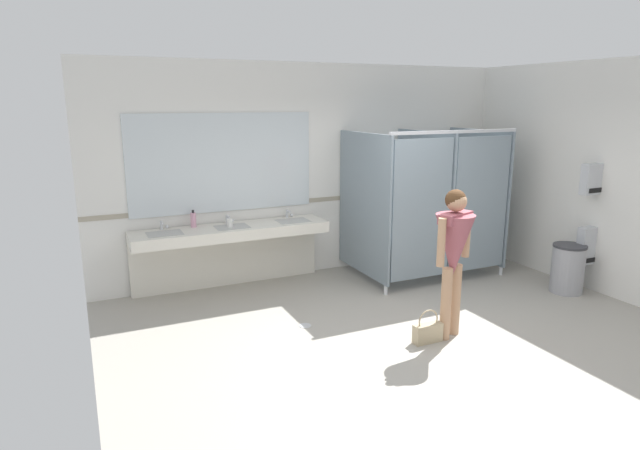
{
  "coord_description": "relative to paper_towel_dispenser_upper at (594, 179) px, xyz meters",
  "views": [
    {
      "loc": [
        -3.17,
        -4.34,
        2.43
      ],
      "look_at": [
        -1.01,
        0.33,
        1.23
      ],
      "focal_mm": 30.03,
      "sensor_mm": 36.0,
      "label": 1
    }
  ],
  "objects": [
    {
      "name": "person_standing",
      "position": [
        -2.53,
        -0.45,
        -0.48
      ],
      "size": [
        0.53,
        0.51,
        1.57
      ],
      "color": "tan",
      "rests_on": "ground_plane"
    },
    {
      "name": "paper_towel_dispenser_lower",
      "position": [
        0.0,
        -0.03,
        -0.86
      ],
      "size": [
        0.31,
        0.13,
        0.49
      ],
      "color": "#B7BABF",
      "rests_on": "wall_side_right"
    },
    {
      "name": "handbag",
      "position": [
        -2.83,
        -0.48,
        -1.35
      ],
      "size": [
        0.32,
        0.11,
        0.36
      ],
      "color": "tan",
      "rests_on": "ground_plane"
    },
    {
      "name": "wall_back_tile_band",
      "position": [
        -2.81,
        2.2,
        -0.41
      ],
      "size": [
        6.36,
        0.01,
        0.06
      ],
      "primitive_type": "cube",
      "color": "#9E937F",
      "rests_on": "wall_back"
    },
    {
      "name": "paper_cup",
      "position": [
        -4.24,
        1.87,
        -0.56
      ],
      "size": [
        0.07,
        0.07,
        0.1
      ],
      "primitive_type": "cylinder",
      "color": "white",
      "rests_on": "vanity_counter"
    },
    {
      "name": "paper_towel_dispenser_upper",
      "position": [
        0.0,
        0.0,
        0.0
      ],
      "size": [
        0.38,
        0.13,
        0.39
      ],
      "color": "#B7BABF",
      "rests_on": "wall_side_right"
    },
    {
      "name": "ground_plane",
      "position": [
        -2.81,
        -0.31,
        -1.51
      ],
      "size": [
        6.36,
        5.62,
        0.1
      ],
      "primitive_type": "cube",
      "color": "#9E998E"
    },
    {
      "name": "vanity_counter",
      "position": [
        -4.21,
        1.99,
        -0.84
      ],
      "size": [
        2.53,
        0.57,
        0.97
      ],
      "color": "silver",
      "rests_on": "ground_plane"
    },
    {
      "name": "floor_drain_cover",
      "position": [
        -3.82,
        0.43,
        -1.46
      ],
      "size": [
        0.14,
        0.14,
        0.01
      ],
      "primitive_type": "cylinder",
      "color": "#B7BABF",
      "rests_on": "ground_plane"
    },
    {
      "name": "bathroom_stalls",
      "position": [
        -1.53,
        1.32,
        -0.38
      ],
      "size": [
        1.98,
        1.35,
        2.07
      ],
      "color": "gray",
      "rests_on": "ground_plane"
    },
    {
      "name": "wall_back",
      "position": [
        -2.81,
        2.26,
        0.0
      ],
      "size": [
        6.36,
        0.12,
        2.94
      ],
      "primitive_type": "cube",
      "color": "silver",
      "rests_on": "ground_plane"
    },
    {
      "name": "wall_side_right",
      "position": [
        0.13,
        -0.31,
        0.0
      ],
      "size": [
        0.12,
        5.62,
        2.94
      ],
      "primitive_type": "cube",
      "color": "silver",
      "rests_on": "ground_plane"
    },
    {
      "name": "soap_dispenser",
      "position": [
        -4.65,
        2.07,
        -0.51
      ],
      "size": [
        0.07,
        0.07,
        0.22
      ],
      "color": "#D899B2",
      "rests_on": "vanity_counter"
    },
    {
      "name": "trash_bin",
      "position": [
        -0.3,
        0.0,
        -1.15
      ],
      "size": [
        0.41,
        0.41,
        0.63
      ],
      "color": "#99999E",
      "rests_on": "ground_plane"
    },
    {
      "name": "mirror_panel",
      "position": [
        -4.21,
        2.19,
        0.18
      ],
      "size": [
        2.43,
        0.02,
        1.28
      ],
      "primitive_type": "cube",
      "color": "silver",
      "rests_on": "wall_back"
    }
  ]
}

